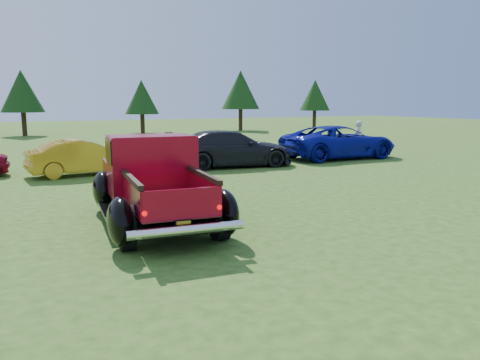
{
  "coord_description": "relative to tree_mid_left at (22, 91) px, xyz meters",
  "views": [
    {
      "loc": [
        -4.75,
        -8.83,
        2.58
      ],
      "look_at": [
        -0.11,
        0.2,
        0.88
      ],
      "focal_mm": 35.0,
      "sensor_mm": 36.0,
      "label": 1
    }
  ],
  "objects": [
    {
      "name": "ground",
      "position": [
        3.0,
        -31.0,
        -3.38
      ],
      "size": [
        120.0,
        120.0,
        0.0
      ],
      "primitive_type": "plane",
      "color": "#2E4E16",
      "rests_on": "ground"
    },
    {
      "name": "pickup_truck",
      "position": [
        1.16,
        -29.95,
        -2.49
      ],
      "size": [
        2.79,
        5.22,
        1.87
      ],
      "rotation": [
        0.0,
        0.0,
        -0.1
      ],
      "color": "black",
      "rests_on": "ground"
    },
    {
      "name": "show_car_yellow",
      "position": [
        0.86,
        -22.52,
        -2.75
      ],
      "size": [
        3.96,
        1.71,
        1.27
      ],
      "primitive_type": "imported",
      "rotation": [
        0.0,
        0.0,
        1.67
      ],
      "color": "gold",
      "rests_on": "ground"
    },
    {
      "name": "spectator",
      "position": [
        13.5,
        -22.46,
        -2.53
      ],
      "size": [
        0.74,
        0.66,
        1.7
      ],
      "primitive_type": "imported",
      "rotation": [
        0.0,
        0.0,
        3.66
      ],
      "color": "beige",
      "rests_on": "ground"
    },
    {
      "name": "tree_far_east",
      "position": [
        27.0,
        -0.5,
        -0.14
      ],
      "size": [
        3.07,
        3.07,
        4.8
      ],
      "color": "#332114",
      "rests_on": "ground"
    },
    {
      "name": "tree_mid_left",
      "position": [
        0.0,
        0.0,
        0.0
      ],
      "size": [
        3.2,
        3.2,
        5.0
      ],
      "color": "#332114",
      "rests_on": "ground"
    },
    {
      "name": "tree_mid_right",
      "position": [
        9.0,
        -1.0,
        -0.41
      ],
      "size": [
        2.82,
        2.82,
        4.4
      ],
      "color": "#332114",
      "rests_on": "ground"
    },
    {
      "name": "tree_east",
      "position": [
        18.0,
        -1.5,
        0.27
      ],
      "size": [
        3.46,
        3.46,
        5.4
      ],
      "color": "#332114",
      "rests_on": "ground"
    },
    {
      "name": "show_car_grey",
      "position": [
        6.5,
        -22.96,
        -2.65
      ],
      "size": [
        5.25,
        2.7,
        1.46
      ],
      "primitive_type": "imported",
      "rotation": [
        0.0,
        0.0,
        1.44
      ],
      "color": "black",
      "rests_on": "ground"
    },
    {
      "name": "show_car_blue",
      "position": [
        12.18,
        -22.74,
        -2.62
      ],
      "size": [
        5.5,
        2.63,
        1.51
      ],
      "primitive_type": "imported",
      "rotation": [
        0.0,
        0.0,
        1.55
      ],
      "color": "#0D1192",
      "rests_on": "ground"
    }
  ]
}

